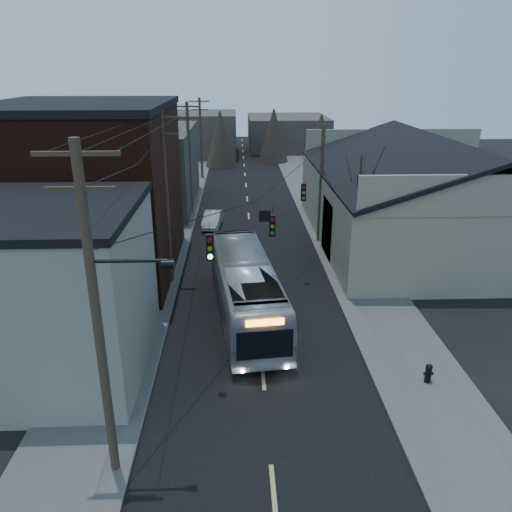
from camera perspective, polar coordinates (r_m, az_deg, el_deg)
The scene contains 14 objects.
road_surface at distance 41.53m, azimuth -0.77°, elevation 3.82°, with size 9.00×110.00×0.02m, color black.
sidewalk_left at distance 41.86m, azimuth -9.72°, elevation 3.73°, with size 4.00×110.00×0.12m, color #474744.
sidewalk_right at distance 42.17m, azimuth 8.12°, elevation 3.95°, with size 4.00×110.00×0.12m, color #474744.
building_clapboard at distance 22.10m, azimuth -23.33°, elevation -3.99°, with size 8.00×8.00×7.00m, color gray.
building_brick at distance 31.85m, azimuth -18.74°, elevation 6.76°, with size 10.00×12.00×10.00m, color black.
building_left_far at distance 47.29m, azimuth -12.75°, elevation 9.77°, with size 9.00×14.00×7.00m, color #39342D.
warehouse at distance 38.59m, azimuth 19.19°, elevation 5.48°, with size 16.16×20.60×7.73m.
building_far_left at distance 75.43m, azimuth -6.20°, elevation 13.72°, with size 10.00×12.00×6.00m, color #39342D.
building_far_right at distance 80.68m, azimuth 3.58°, elevation 13.89°, with size 12.00×14.00×5.00m, color #39342D.
bare_tree at distance 31.80m, azimuth 11.52°, elevation 4.81°, with size 0.40×0.40×7.20m, color black.
utility_lines at distance 34.67m, azimuth -5.76°, elevation 8.75°, with size 11.24×45.28×10.50m.
bus at distance 25.38m, azimuth -1.17°, elevation -3.72°, with size 2.69×11.48×3.20m, color #9DA2A9.
parked_car at distance 40.48m, azimuth -5.00°, elevation 4.19°, with size 1.31×3.77×1.24m, color #A3A4AB.
fire_hydrant at distance 21.86m, azimuth 19.11°, elevation -12.45°, with size 0.38×0.28×0.82m.
Camera 1 is at (-0.99, -9.71, 12.12)m, focal length 35.00 mm.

